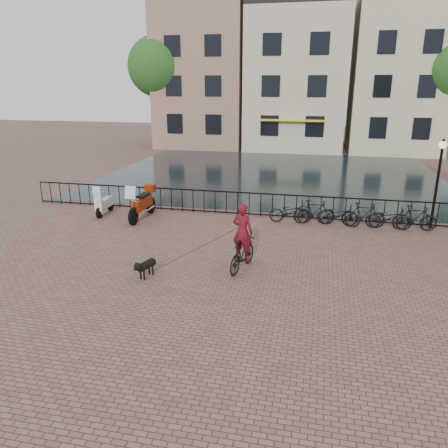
% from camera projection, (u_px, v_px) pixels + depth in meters
% --- Properties ---
extents(ground, '(100.00, 100.00, 0.00)m').
position_uv_depth(ground, '(199.00, 302.00, 11.40)').
color(ground, brown).
rests_on(ground, ground).
extents(canal_water, '(20.00, 20.00, 0.00)m').
position_uv_depth(canal_water, '(273.00, 174.00, 27.46)').
color(canal_water, black).
rests_on(canal_water, ground).
extents(railing, '(20.00, 0.05, 1.02)m').
position_uv_depth(railing, '(249.00, 204.00, 18.67)').
color(railing, black).
rests_on(railing, ground).
extents(canal_house_left, '(7.50, 9.00, 12.80)m').
position_uv_depth(canal_house_left, '(207.00, 71.00, 38.81)').
color(canal_house_left, '#905F54').
rests_on(canal_house_left, ground).
extents(canal_house_mid, '(8.00, 9.50, 11.80)m').
position_uv_depth(canal_house_mid, '(298.00, 77.00, 37.33)').
color(canal_house_mid, '#BEB690').
rests_on(canal_house_mid, ground).
extents(canal_house_right, '(7.00, 9.00, 13.30)m').
position_uv_depth(canal_house_right, '(397.00, 67.00, 35.46)').
color(canal_house_right, '#BCB38B').
rests_on(canal_house_right, ground).
extents(tree_far_left, '(5.04, 5.04, 9.27)m').
position_uv_depth(tree_far_left, '(158.00, 67.00, 36.64)').
color(tree_far_left, black).
rests_on(tree_far_left, ground).
extents(lamp_post, '(0.30, 0.30, 3.45)m').
position_uv_depth(lamp_post, '(439.00, 170.00, 16.24)').
color(lamp_post, black).
rests_on(lamp_post, ground).
extents(cyclist, '(0.93, 1.87, 2.46)m').
position_uv_depth(cyclist, '(242.00, 241.00, 13.10)').
color(cyclist, black).
rests_on(cyclist, ground).
extents(dog, '(0.53, 0.94, 0.60)m').
position_uv_depth(dog, '(146.00, 267.00, 12.80)').
color(dog, black).
rests_on(dog, ground).
extents(motorcycle, '(0.60, 2.32, 1.65)m').
position_uv_depth(motorcycle, '(142.00, 200.00, 18.15)').
color(motorcycle, '#9A2A0B').
rests_on(motorcycle, ground).
extents(scooter, '(0.53, 1.55, 1.41)m').
position_uv_depth(scooter, '(104.00, 198.00, 18.81)').
color(scooter, silver).
rests_on(scooter, ground).
extents(parked_bike_0, '(1.76, 0.74, 0.90)m').
position_uv_depth(parked_bike_0, '(290.00, 212.00, 17.76)').
color(parked_bike_0, black).
rests_on(parked_bike_0, ground).
extents(parked_bike_1, '(1.70, 0.63, 1.00)m').
position_uv_depth(parked_bike_1, '(314.00, 212.00, 17.55)').
color(parked_bike_1, black).
rests_on(parked_bike_1, ground).
extents(parked_bike_2, '(1.79, 0.84, 0.90)m').
position_uv_depth(parked_bike_2, '(338.00, 215.00, 17.37)').
color(parked_bike_2, black).
rests_on(parked_bike_2, ground).
extents(parked_bike_3, '(1.66, 0.47, 1.00)m').
position_uv_depth(parked_bike_3, '(363.00, 215.00, 17.16)').
color(parked_bike_3, black).
rests_on(parked_bike_3, ground).
extents(parked_bike_4, '(1.74, 0.68, 0.90)m').
position_uv_depth(parked_bike_4, '(389.00, 218.00, 16.98)').
color(parked_bike_4, black).
rests_on(parked_bike_4, ground).
extents(parked_bike_5, '(1.70, 0.60, 1.00)m').
position_uv_depth(parked_bike_5, '(415.00, 218.00, 16.77)').
color(parked_bike_5, black).
rests_on(parked_bike_5, ground).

